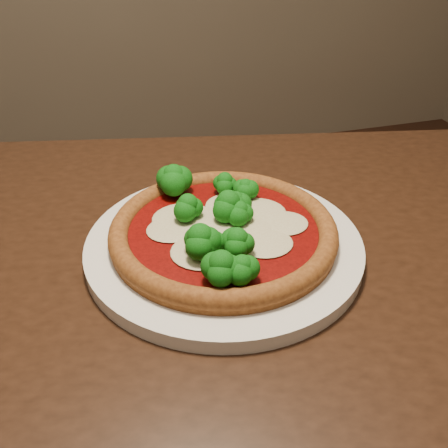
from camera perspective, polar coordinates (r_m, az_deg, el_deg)
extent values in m
cube|color=black|center=(0.62, -4.64, -6.02)|extent=(1.28, 0.98, 0.04)
cylinder|color=black|center=(1.22, 21.77, -8.32)|extent=(0.06, 0.06, 0.71)
cylinder|color=silver|center=(0.62, 0.00, -2.39)|extent=(0.34, 0.34, 0.02)
cylinder|color=brown|center=(0.61, -0.08, -1.16)|extent=(0.27, 0.27, 0.01)
torus|color=brown|center=(0.61, -0.08, -0.62)|extent=(0.28, 0.28, 0.02)
cylinder|color=#6A0705|center=(0.61, -0.08, -0.58)|extent=(0.23, 0.23, 0.00)
ellipsoid|color=beige|center=(0.63, 3.44, 1.24)|extent=(0.08, 0.08, 0.01)
ellipsoid|color=beige|center=(0.58, 4.73, -2.17)|extent=(0.07, 0.06, 0.01)
ellipsoid|color=beige|center=(0.61, -5.85, -0.55)|extent=(0.07, 0.06, 0.01)
ellipsoid|color=beige|center=(0.65, 0.90, 2.22)|extent=(0.07, 0.06, 0.01)
ellipsoid|color=beige|center=(0.60, 0.20, -0.53)|extent=(0.12, 0.11, 0.01)
ellipsoid|color=beige|center=(0.63, -4.74, 0.74)|extent=(0.08, 0.07, 0.01)
ellipsoid|color=beige|center=(0.62, 6.88, 0.10)|extent=(0.06, 0.05, 0.00)
ellipsoid|color=beige|center=(0.57, -2.07, -3.03)|extent=(0.08, 0.07, 0.01)
ellipsoid|color=#137915|center=(0.51, -0.29, -4.73)|extent=(0.05, 0.05, 0.04)
ellipsoid|color=#137915|center=(0.51, 2.06, -4.92)|extent=(0.04, 0.04, 0.03)
ellipsoid|color=#137915|center=(0.55, -1.73, -1.79)|extent=(0.04, 0.04, 0.03)
ellipsoid|color=#137915|center=(0.66, 2.47, 4.19)|extent=(0.03, 0.03, 0.03)
ellipsoid|color=#137915|center=(0.61, -4.14, 2.15)|extent=(0.04, 0.04, 0.04)
ellipsoid|color=#137915|center=(0.62, 1.30, 2.51)|extent=(0.04, 0.04, 0.03)
ellipsoid|color=#137915|center=(0.60, 1.77, 1.47)|extent=(0.04, 0.04, 0.03)
ellipsoid|color=#137915|center=(0.67, -5.75, 5.35)|extent=(0.05, 0.05, 0.04)
ellipsoid|color=#137915|center=(0.55, 1.53, -1.87)|extent=(0.04, 0.04, 0.04)
ellipsoid|color=#137915|center=(0.61, 0.51, 2.34)|extent=(0.05, 0.05, 0.04)
ellipsoid|color=#137915|center=(0.55, -2.74, -1.65)|extent=(0.05, 0.05, 0.04)
ellipsoid|color=#137915|center=(0.67, 0.09, 4.87)|extent=(0.04, 0.04, 0.03)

